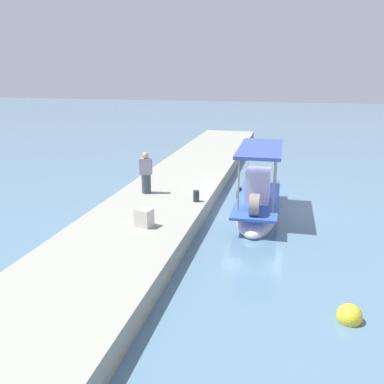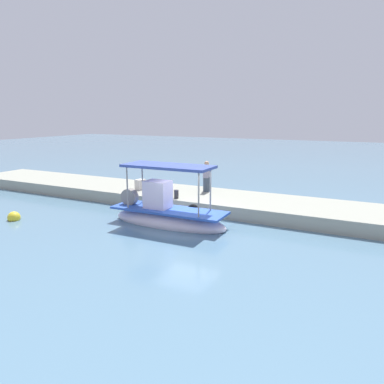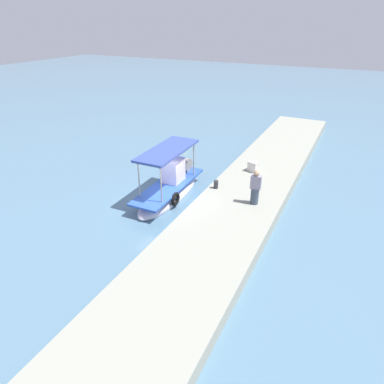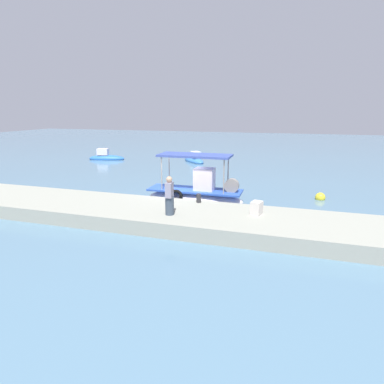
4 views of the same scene
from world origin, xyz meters
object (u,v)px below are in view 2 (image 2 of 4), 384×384
Objects in this scene: main_fishing_boat at (167,214)px; marker_buoy at (14,218)px; cargo_crate at (140,184)px; mooring_bollard at (176,194)px; fisherman_near_bollard at (207,178)px.

marker_buoy is (6.91, 2.73, -0.38)m from main_fishing_boat.
marker_buoy is at bearing 63.46° from cargo_crate.
mooring_bollard is 0.75× the size of marker_buoy.
main_fishing_boat is 7.44m from marker_buoy.
mooring_bollard is 0.75× the size of cargo_crate.
cargo_crate is (3.01, -1.08, 0.07)m from mooring_bollard.
main_fishing_boat is at bearing -158.44° from marker_buoy.
marker_buoy is (6.09, 5.07, -0.77)m from mooring_bollard.
mooring_bollard is 3.20m from cargo_crate.
main_fishing_boat is 9.53× the size of marker_buoy.
cargo_crate is at bearing 18.34° from fisherman_near_bollard.
fisherman_near_bollard is 3.92m from cargo_crate.
fisherman_near_bollard is 2.94× the size of cargo_crate.
main_fishing_boat is at bearing 91.89° from fisherman_near_bollard.
marker_buoy is (6.76, 7.37, -1.34)m from fisherman_near_bollard.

